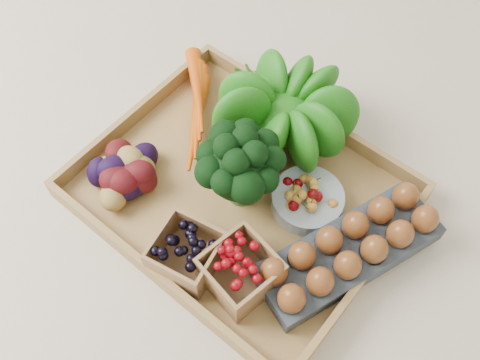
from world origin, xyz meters
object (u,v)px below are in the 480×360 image
Objects in this scene: cherry_bowl at (307,200)px; egg_carton at (348,253)px; tray at (240,195)px; broccoli at (241,178)px.

egg_carton is at bearing -19.19° from cherry_bowl.
tray is 1.69× the size of egg_carton.
cherry_bowl is 0.12m from egg_carton.
cherry_bowl is at bearing 29.89° from broccoli.
tray is at bearing -155.81° from egg_carton.
cherry_bowl is 0.40× the size of egg_carton.
broccoli is at bearing -40.77° from tray.
egg_carton is at bearing 5.51° from broccoli.
broccoli is 0.48× the size of egg_carton.
tray is 4.21× the size of cherry_bowl.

